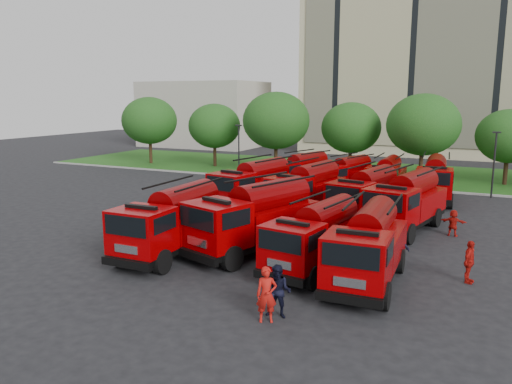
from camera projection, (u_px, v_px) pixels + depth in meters
ground at (257, 234)px, 28.44m from camera, size 140.00×140.00×0.00m
lawn at (364, 172)px, 51.51m from camera, size 70.00×16.00×0.12m
curb at (343, 184)px, 44.32m from camera, size 70.00×0.30×0.14m
apartment_building at (420, 61)px, 67.81m from camera, size 30.00×14.18×25.00m
side_building at (204, 114)px, 79.18m from camera, size 18.00×12.00×10.00m
tree_0 at (149, 121)px, 57.12m from camera, size 6.30×6.30×7.70m
tree_1 at (214, 126)px, 54.73m from camera, size 5.71×5.71×6.98m
tree_2 at (276, 121)px, 49.89m from camera, size 6.72×6.72×8.22m
tree_3 at (351, 128)px, 49.29m from camera, size 5.88×5.88×7.19m
tree_4 at (423, 125)px, 44.91m from camera, size 6.55×6.55×8.01m
tree_5 at (509, 136)px, 43.02m from camera, size 5.46×5.46×6.68m
lamp_post_0 at (239, 148)px, 47.37m from camera, size 0.60×0.25×5.11m
lamp_post_1 at (494, 161)px, 38.12m from camera, size 0.60×0.25×5.11m
fire_truck_0 at (173, 221)px, 24.52m from camera, size 2.75×7.32×3.32m
fire_truck_1 at (255, 218)px, 24.85m from camera, size 4.87×8.07×3.48m
fire_truck_2 at (317, 236)px, 22.40m from camera, size 3.22×6.88×3.01m
fire_truck_3 at (368, 246)px, 20.69m from camera, size 2.80×7.08×3.18m
fire_truck_4 at (254, 185)px, 34.43m from camera, size 3.86×7.72×3.36m
fire_truck_5 at (307, 189)px, 32.94m from camera, size 3.60×7.59×3.32m
fire_truck_6 at (367, 195)px, 31.41m from camera, size 3.71×7.42×3.23m
fire_truck_7 at (406, 202)px, 28.92m from camera, size 3.93×7.74×3.37m
fire_truck_8 at (300, 172)px, 41.52m from camera, size 4.09×7.12×3.07m
fire_truck_9 at (345, 175)px, 40.40m from camera, size 4.06×6.75×2.91m
fire_truck_10 at (387, 176)px, 39.63m from camera, size 2.43×6.47×2.94m
fire_truck_11 at (435, 179)px, 37.21m from camera, size 3.06×7.33×3.26m
firefighter_0 at (266, 321)px, 17.33m from camera, size 0.88×0.79×1.97m
firefighter_1 at (278, 317)px, 17.66m from camera, size 0.98×0.61×1.92m
firefighter_2 at (468, 283)px, 20.95m from camera, size 0.83×1.17×1.82m
firefighter_3 at (395, 263)px, 23.41m from camera, size 1.31×0.76×1.94m
firefighter_4 at (246, 223)px, 30.91m from camera, size 0.80×0.89×1.53m
firefighter_5 at (452, 236)px, 28.01m from camera, size 1.44×0.70×1.51m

